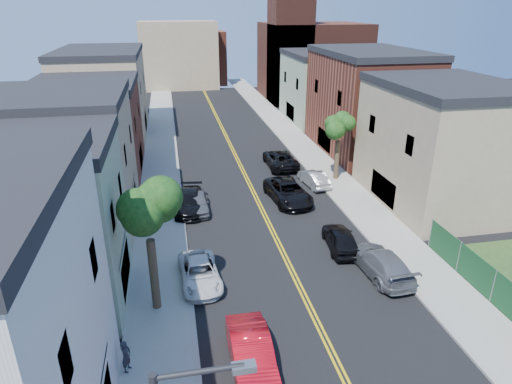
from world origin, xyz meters
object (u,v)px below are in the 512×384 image
black_car_left (190,202)px  dark_car_right_far (280,159)px  red_sedan (252,355)px  pedestrian_left (126,356)px  white_pickup (200,273)px  black_suv_lane (288,192)px  silver_car_right (314,178)px  grey_car_left (198,203)px  black_car_right (341,238)px  grey_car_right (381,263)px

black_car_left → dark_car_right_far: (9.30, 8.51, 0.07)m
red_sedan → pedestrian_left: (-5.30, 0.87, 0.10)m
white_pickup → black_suv_lane: black_suv_lane is taller
black_suv_lane → black_car_left: bearing=176.1°
pedestrian_left → silver_car_right: bearing=-16.2°
red_sedan → grey_car_left: bearing=94.0°
dark_car_right_far → pedestrian_left: pedestrian_left is taller
dark_car_right_far → black_suv_lane: 8.35m
grey_car_left → black_car_left: size_ratio=0.83×
black_car_right → pedestrian_left: size_ratio=2.84×
black_car_left → grey_car_right: bearing=-39.1°
grey_car_left → pedestrian_left: 16.46m
silver_car_right → pedestrian_left: 24.16m
black_car_right → black_suv_lane: (-1.39, 8.07, 0.06)m
grey_car_left → dark_car_right_far: bearing=46.2°
silver_car_right → pedestrian_left: (-14.60, -19.25, 0.24)m
silver_car_right → dark_car_right_far: size_ratio=0.71×
black_car_right → pedestrian_left: (-12.90, -8.37, 0.17)m
black_car_left → dark_car_right_far: dark_car_right_far is taller
white_pickup → silver_car_right: 17.05m
dark_car_right_far → pedestrian_left: 27.84m
black_car_left → black_suv_lane: 7.91m
grey_car_left → black_suv_lane: black_suv_lane is taller
red_sedan → silver_car_right: bearing=65.4°
black_car_right → black_suv_lane: black_suv_lane is taller
grey_car_right → dark_car_right_far: 19.62m
black_car_left → black_car_right: size_ratio=1.16×
black_car_right → dark_car_right_far: bearing=-83.7°
white_pickup → dark_car_right_far: 20.66m
red_sedan → grey_car_left: red_sedan is taller
red_sedan → black_car_right: red_sedan is taller
red_sedan → pedestrian_left: bearing=170.9°
grey_car_left → black_car_right: black_car_right is taller
silver_car_right → black_car_left: bearing=8.5°
red_sedan → dark_car_right_far: red_sedan is taller
grey_car_right → silver_car_right: size_ratio=1.29×
grey_car_right → dark_car_right_far: bearing=-90.0°
black_car_right → black_suv_lane: 8.19m
white_pickup → black_car_right: 9.55m
white_pickup → grey_car_right: grey_car_right is taller
black_car_left → grey_car_left: bearing=-14.8°
grey_car_right → black_car_right: (-1.25, 3.27, -0.02)m
black_car_right → silver_car_right: 11.01m
dark_car_right_far → black_car_right: bearing=89.8°
black_car_left → silver_car_right: black_car_left is taller
white_pickup → black_car_right: bearing=9.9°
dark_car_right_far → grey_car_left: bearing=44.9°
white_pickup → grey_car_left: (0.58, 9.70, 0.06)m
red_sedan → grey_car_right: size_ratio=0.94×
silver_car_right → dark_car_right_far: dark_car_right_far is taller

